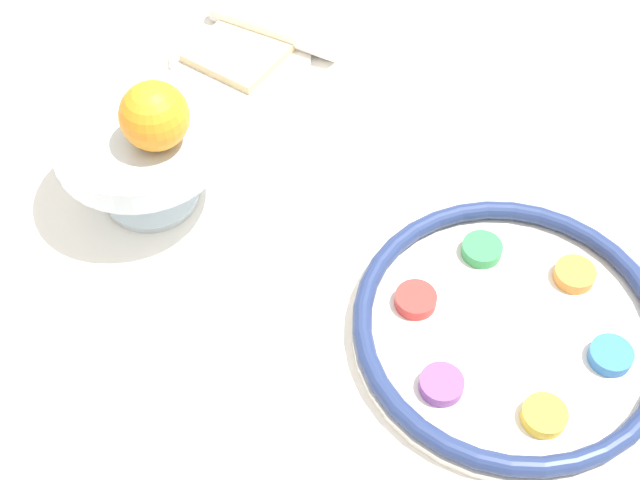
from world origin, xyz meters
TOP-DOWN VIEW (x-y plane):
  - ground_plane at (0.00, 0.00)m, footprint 8.00×8.00m
  - dining_table at (0.00, 0.00)m, footprint 1.31×1.03m
  - seder_plate at (-0.29, 0.10)m, footprint 0.32×0.32m
  - fruit_stand at (0.14, 0.05)m, footprint 0.19×0.19m
  - orange_fruit at (0.10, 0.06)m, footprint 0.07×0.07m
  - bread_plate at (0.13, -0.20)m, footprint 0.19×0.19m
  - napkin_roll at (0.10, -0.25)m, footprint 0.19×0.07m
  - spoon at (0.10, -0.30)m, footprint 0.15×0.05m

SIDE VIEW (x-z plane):
  - ground_plane at x=0.00m, z-range 0.00..0.00m
  - dining_table at x=0.00m, z-range 0.00..0.72m
  - spoon at x=0.10m, z-range 0.72..0.72m
  - bread_plate at x=0.13m, z-range 0.71..0.73m
  - seder_plate at x=-0.29m, z-range 0.72..0.75m
  - napkin_roll at x=0.10m, z-range 0.72..0.77m
  - fruit_stand at x=0.14m, z-range 0.75..0.86m
  - orange_fruit at x=0.10m, z-range 0.83..0.90m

